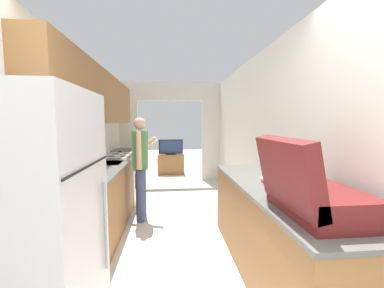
{
  "coord_description": "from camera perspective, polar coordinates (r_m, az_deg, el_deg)",
  "views": [
    {
      "loc": [
        -0.02,
        -0.82,
        1.51
      ],
      "look_at": [
        0.34,
        2.96,
        1.16
      ],
      "focal_mm": 22.0,
      "sensor_mm": 36.0,
      "label": 1
    }
  ],
  "objects": [
    {
      "name": "suitcase",
      "position": [
        1.75,
        26.23,
        -10.17
      ],
      "size": [
        0.55,
        0.67,
        0.51
      ],
      "color": "#5B1919",
      "rests_on": "counter_right"
    },
    {
      "name": "wall_left",
      "position": [
        3.47,
        -25.61,
        5.26
      ],
      "size": [
        0.38,
        7.55,
        2.5
      ],
      "color": "silver",
      "rests_on": "ground_plane"
    },
    {
      "name": "counter_left",
      "position": [
        3.92,
        -19.51,
        -10.68
      ],
      "size": [
        0.62,
        3.76,
        0.9
      ],
      "color": "brown",
      "rests_on": "ground_plane"
    },
    {
      "name": "person",
      "position": [
        3.7,
        -12.35,
        -5.21
      ],
      "size": [
        0.51,
        0.38,
        1.58
      ],
      "rotation": [
        0.0,
        0.0,
        1.53
      ],
      "color": "#384266",
      "rests_on": "ground_plane"
    },
    {
      "name": "tv_cabinet",
      "position": [
        6.94,
        -5.14,
        -4.85
      ],
      "size": [
        0.76,
        0.42,
        0.58
      ],
      "color": "brown",
      "rests_on": "ground_plane"
    },
    {
      "name": "refrigerator",
      "position": [
        1.88,
        -34.32,
        -15.95
      ],
      "size": [
        0.76,
        0.81,
        1.72
      ],
      "color": "#B7B7BC",
      "rests_on": "ground_plane"
    },
    {
      "name": "range_oven",
      "position": [
        4.69,
        -16.98,
        -7.93
      ],
      "size": [
        0.66,
        0.75,
        1.04
      ],
      "color": "white",
      "rests_on": "ground_plane"
    },
    {
      "name": "counter_right",
      "position": [
        2.57,
        18.64,
        -19.29
      ],
      "size": [
        0.62,
        2.29,
        0.9
      ],
      "color": "brown",
      "rests_on": "ground_plane"
    },
    {
      "name": "book_stack",
      "position": [
        2.44,
        19.87,
        -8.53
      ],
      "size": [
        0.27,
        0.32,
        0.08
      ],
      "color": "red",
      "rests_on": "counter_right"
    },
    {
      "name": "television",
      "position": [
        6.83,
        -5.17,
        -0.76
      ],
      "size": [
        0.69,
        0.16,
        0.43
      ],
      "color": "black",
      "rests_on": "tv_cabinet"
    },
    {
      "name": "wall_far_with_doorway",
      "position": [
        6.0,
        -5.28,
        4.6
      ],
      "size": [
        2.93,
        0.06,
        2.5
      ],
      "color": "silver",
      "rests_on": "ground_plane"
    },
    {
      "name": "wall_right",
      "position": [
        3.1,
        19.67,
        0.18
      ],
      "size": [
        0.06,
        7.55,
        2.5
      ],
      "color": "silver",
      "rests_on": "ground_plane"
    },
    {
      "name": "knife",
      "position": [
        5.1,
        -16.95,
        -1.71
      ],
      "size": [
        0.15,
        0.31,
        0.02
      ],
      "rotation": [
        0.0,
        0.0,
        0.61
      ],
      "color": "#B7B7BC",
      "rests_on": "counter_left"
    }
  ]
}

